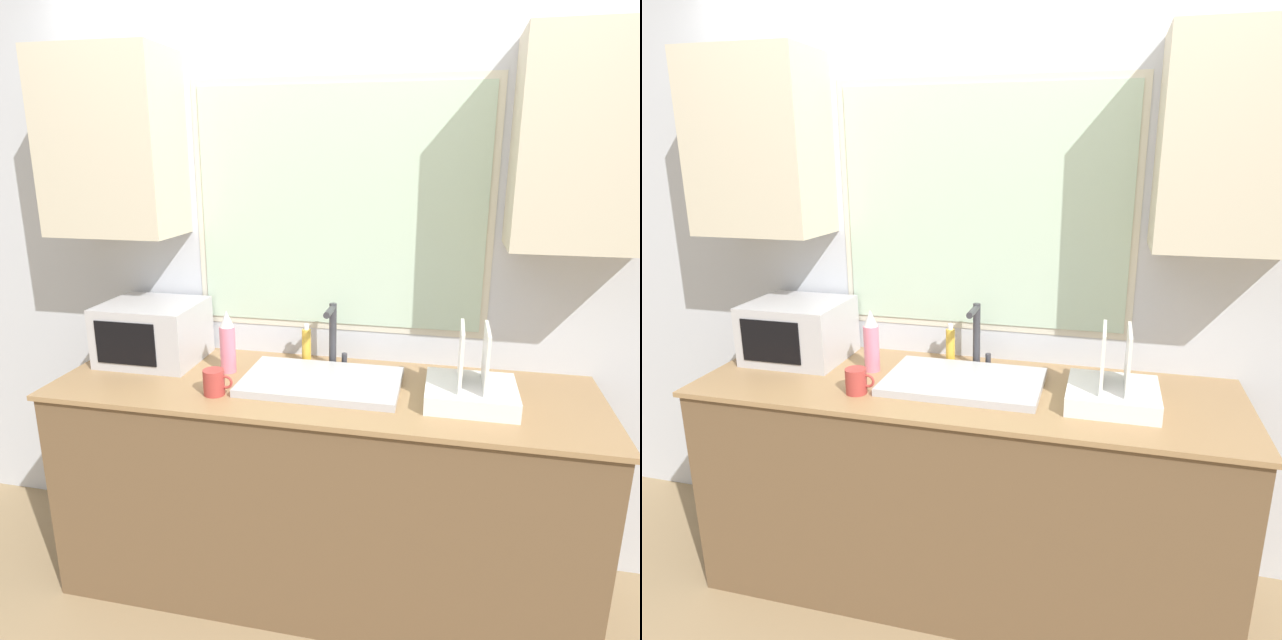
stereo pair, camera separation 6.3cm
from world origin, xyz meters
TOP-DOWN VIEW (x-y plane):
  - ground_plane at (0.00, 0.00)m, footprint 12.00×12.00m
  - countertop at (0.00, 0.33)m, footprint 2.15×0.70m
  - wall_back at (0.00, 0.66)m, footprint 6.00×0.38m
  - sink_basin at (0.00, 0.34)m, footprint 0.62×0.39m
  - faucet at (0.01, 0.54)m, footprint 0.08×0.15m
  - microwave at (-0.79, 0.46)m, footprint 0.41×0.36m
  - dish_rack at (0.57, 0.29)m, footprint 0.33×0.31m
  - spray_bottle at (-0.41, 0.39)m, footprint 0.07×0.07m
  - soap_bottle at (-0.12, 0.57)m, footprint 0.04×0.04m
  - mug_near_sink at (-0.38, 0.16)m, footprint 0.12×0.08m

SIDE VIEW (x-z plane):
  - ground_plane at x=0.00m, z-range 0.00..0.00m
  - countertop at x=0.00m, z-range 0.00..0.92m
  - sink_basin at x=0.00m, z-range 0.92..0.95m
  - mug_near_sink at x=-0.38m, z-range 0.92..1.02m
  - dish_rack at x=0.57m, z-range 0.83..1.12m
  - soap_bottle at x=-0.12m, z-range 0.91..1.09m
  - spray_bottle at x=-0.41m, z-range 0.91..1.18m
  - microwave at x=-0.79m, z-range 0.92..1.18m
  - faucet at x=0.01m, z-range 0.94..1.22m
  - wall_back at x=0.00m, z-range 0.12..2.72m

